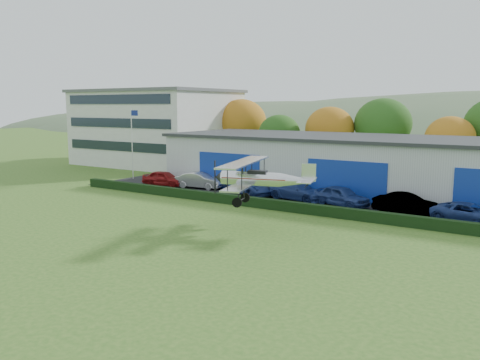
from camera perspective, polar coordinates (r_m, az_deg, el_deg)
The scene contains 16 objects.
ground at distance 27.55m, azimuth -15.09°, elevation -8.96°, with size 300.00×300.00×0.00m, color #335E1D.
apron at distance 42.73m, azimuth 9.13°, elevation -2.50°, with size 48.00×9.00×0.05m, color black.
hedge at distance 38.39m, azimuth 6.27°, elevation -3.13°, with size 46.00×0.60×0.80m, color black.
hangar at distance 48.10m, azimuth 14.73°, elevation 1.73°, with size 40.60×12.60×5.30m.
office_block at distance 70.96m, azimuth -9.59°, elevation 6.09°, with size 20.60×15.60×10.40m.
flagpole at distance 55.99m, azimuth -12.37°, elevation 4.93°, with size 1.05×0.10×8.00m.
tree_belt at distance 61.14m, azimuth 14.83°, elevation 5.91°, with size 75.70×13.22×10.12m.
distant_hills at distance 160.73m, azimuth 23.78°, elevation 0.28°, with size 430.00×196.00×56.00m.
car_0 at distance 50.81m, azimuth -8.80°, elevation 0.19°, with size 1.83×4.56×1.55m, color maroon.
car_1 at distance 48.96m, azimuth -4.72°, elevation -0.04°, with size 1.68×4.82×1.59m, color silver.
car_2 at distance 45.44m, azimuth 1.14°, elevation -0.74°, with size 2.50×5.41×1.50m, color navy.
car_3 at distance 43.11m, azimuth 6.64°, elevation -1.26°, with size 2.19×5.39×1.57m, color navy.
car_4 at distance 40.99m, azimuth 11.70°, elevation -1.84°, with size 1.95×4.84×1.65m, color navy.
car_5 at distance 39.08m, azimuth 18.75°, elevation -2.66°, with size 1.69×4.85×1.60m, color gray.
car_6 at distance 37.93m, azimuth 25.06°, elevation -3.51°, with size 2.33×5.04×1.40m, color navy.
biplane at distance 32.39m, azimuth 2.20°, elevation 0.30°, with size 6.97×7.90×2.95m.
Camera 1 is at (19.65, -17.50, 8.17)m, focal length 36.75 mm.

